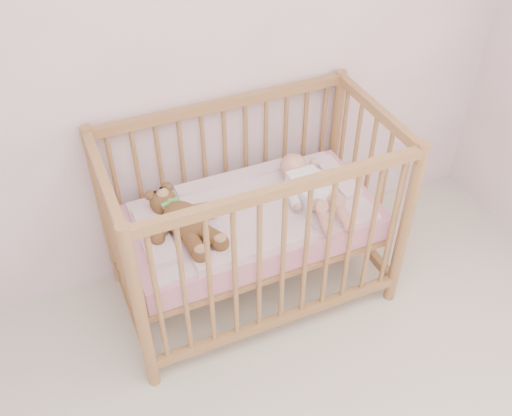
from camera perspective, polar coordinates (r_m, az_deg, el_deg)
name	(u,v)px	position (r m, az deg, el deg)	size (l,w,h in m)	color
wall_back	(132,36)	(2.56, -12.28, 16.43)	(4.00, 0.02, 2.70)	white
crib	(252,220)	(2.79, -0.41, -1.23)	(1.36, 0.76, 1.00)	#B2804B
mattress	(252,222)	(2.80, -0.40, -1.46)	(1.22, 0.62, 0.13)	pink
blanket	(252,211)	(2.75, -0.41, -0.31)	(1.10, 0.58, 0.06)	#E9A0B8
baby	(309,186)	(2.79, 5.35, 2.19)	(0.29, 0.60, 0.14)	white
teddy_bear	(184,219)	(2.60, -7.19, -1.15)	(0.37, 0.52, 0.14)	brown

